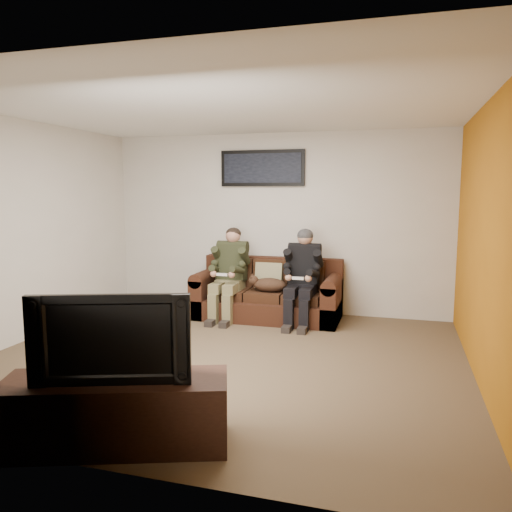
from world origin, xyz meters
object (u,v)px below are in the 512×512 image
(tv_stand, at_px, (116,413))
(television, at_px, (113,336))
(person_left, at_px, (230,268))
(framed_poster, at_px, (262,168))
(cat, at_px, (268,284))
(sofa, at_px, (268,295))
(person_right, at_px, (303,272))

(tv_stand, distance_m, television, 0.55)
(television, bearing_deg, person_left, 77.23)
(person_left, bearing_deg, framed_poster, 60.56)
(person_left, xyz_separation_m, cat, (0.56, -0.01, -0.20))
(sofa, bearing_deg, cat, -76.03)
(framed_poster, bearing_deg, tv_stand, -88.64)
(framed_poster, bearing_deg, cat, -66.84)
(sofa, height_order, tv_stand, sofa)
(person_right, distance_m, cat, 0.51)
(sofa, xyz_separation_m, television, (-0.10, -3.77, 0.48))
(television, bearing_deg, sofa, 69.11)
(sofa, xyz_separation_m, person_left, (-0.52, -0.17, 0.39))
(person_right, bearing_deg, television, -99.73)
(television, bearing_deg, framed_poster, 72.00)
(person_right, xyz_separation_m, framed_poster, (-0.72, 0.56, 1.40))
(person_left, height_order, framed_poster, framed_poster)
(person_left, distance_m, cat, 0.59)
(person_right, bearing_deg, framed_poster, 141.94)
(person_left, distance_m, tv_stand, 3.66)
(sofa, relative_size, cat, 3.06)
(sofa, distance_m, person_right, 0.67)
(cat, height_order, tv_stand, cat)
(person_left, height_order, tv_stand, person_left)
(tv_stand, bearing_deg, person_right, 60.92)
(person_left, xyz_separation_m, person_right, (1.03, 0.00, 0.00))
(framed_poster, distance_m, tv_stand, 4.56)
(sofa, xyz_separation_m, cat, (0.04, -0.18, 0.19))
(person_left, relative_size, framed_poster, 1.01)
(sofa, xyz_separation_m, framed_poster, (-0.20, 0.39, 1.79))
(cat, bearing_deg, television, -92.30)
(sofa, xyz_separation_m, tv_stand, (-0.10, -3.77, -0.07))
(cat, bearing_deg, tv_stand, -92.30)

